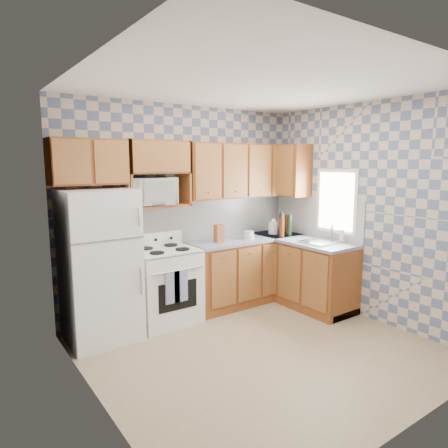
{
  "coord_description": "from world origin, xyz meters",
  "views": [
    {
      "loc": [
        -2.62,
        -3.02,
        1.96
      ],
      "look_at": [
        0.05,
        0.75,
        1.25
      ],
      "focal_mm": 32.0,
      "sensor_mm": 36.0,
      "label": 1
    }
  ],
  "objects_px": {
    "stove_body": "(165,286)",
    "microwave": "(149,191)",
    "refrigerator": "(100,266)",
    "electric_kettle": "(273,228)"
  },
  "relations": [
    {
      "from": "refrigerator",
      "to": "electric_kettle",
      "type": "relative_size",
      "value": 9.65
    },
    {
      "from": "microwave",
      "to": "electric_kettle",
      "type": "bearing_deg",
      "value": 1.93
    },
    {
      "from": "refrigerator",
      "to": "stove_body",
      "type": "height_order",
      "value": "refrigerator"
    },
    {
      "from": "refrigerator",
      "to": "microwave",
      "type": "xyz_separation_m",
      "value": [
        0.7,
        0.2,
        0.78
      ]
    },
    {
      "from": "stove_body",
      "to": "microwave",
      "type": "bearing_deg",
      "value": 119.56
    },
    {
      "from": "refrigerator",
      "to": "microwave",
      "type": "relative_size",
      "value": 2.78
    },
    {
      "from": "refrigerator",
      "to": "microwave",
      "type": "distance_m",
      "value": 1.07
    },
    {
      "from": "microwave",
      "to": "electric_kettle",
      "type": "distance_m",
      "value": 2.0
    },
    {
      "from": "electric_kettle",
      "to": "refrigerator",
      "type": "bearing_deg",
      "value": -178.88
    },
    {
      "from": "stove_body",
      "to": "microwave",
      "type": "distance_m",
      "value": 1.18
    }
  ]
}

